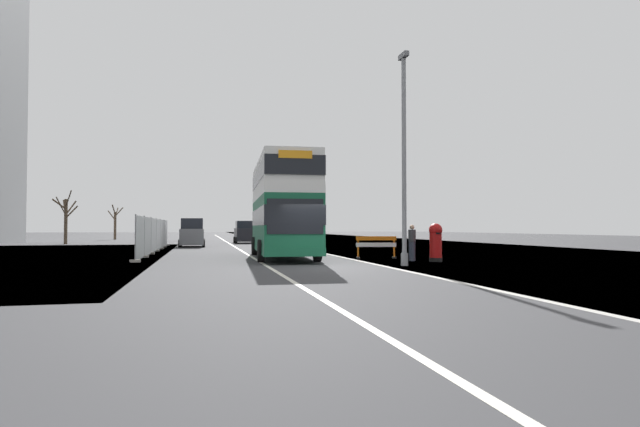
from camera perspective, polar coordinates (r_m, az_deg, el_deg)
The scene contains 12 objects.
ground at distance 19.60m, azimuth 1.64°, elevation -6.23°, with size 140.00×280.00×0.10m.
double_decker_bus at distance 25.62m, azimuth -4.32°, elevation 0.77°, with size 3.19×10.60×4.86m.
lamppost_foreground at distance 20.61m, azimuth 9.52°, elevation 5.49°, with size 0.29×0.70×8.61m.
red_pillar_postbox at distance 23.17m, azimuth 12.99°, elevation -3.01°, with size 0.61×0.61×1.72m.
roadworks_barrier at distance 24.94m, azimuth 6.39°, elevation -3.49°, with size 1.98×0.76×1.10m.
construction_site_fence at distance 33.69m, azimuth -18.12°, elevation -2.38°, with size 0.44×20.60×2.12m.
car_oncoming_near at distance 40.85m, azimuth -14.32°, elevation -2.22°, with size 1.98×4.12×2.23m.
car_receding_mid at distance 49.30m, azimuth -8.50°, elevation -2.16°, with size 2.06×4.18×2.14m.
car_receding_far at distance 55.78m, azimuth -14.31°, elevation -2.02°, with size 1.99×4.02×2.25m.
bare_tree_far_verge_near at distance 50.98m, azimuth -26.90°, elevation -0.36°, with size 2.22×2.62×4.80m.
bare_tree_far_verge_mid at distance 67.17m, azimuth -22.24°, elevation -0.89°, with size 1.90×3.42×4.29m.
pedestrian_at_kerb at distance 23.41m, azimuth 10.41°, elevation -3.29°, with size 0.34×0.34×1.66m.
Camera 1 is at (-4.43, -18.75, 1.55)m, focal length 28.19 mm.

